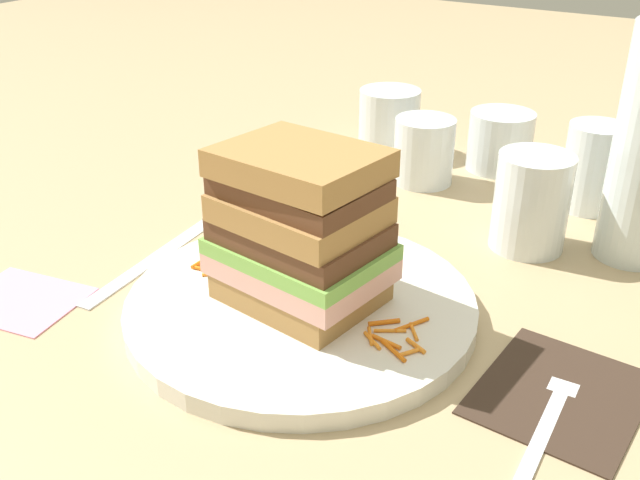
% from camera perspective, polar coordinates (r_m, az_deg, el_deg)
% --- Properties ---
extents(ground_plane, '(3.00, 3.00, 0.00)m').
position_cam_1_polar(ground_plane, '(0.60, -0.88, -6.37)').
color(ground_plane, tan).
extents(main_plate, '(0.29, 0.29, 0.02)m').
position_cam_1_polar(main_plate, '(0.61, -1.49, -5.14)').
color(main_plate, white).
rests_on(main_plate, ground_plane).
extents(sandwich, '(0.14, 0.11, 0.13)m').
position_cam_1_polar(sandwich, '(0.57, -1.57, 0.86)').
color(sandwich, '#A87A42').
rests_on(sandwich, main_plate).
extents(carrot_shred_0, '(0.03, 0.01, 0.00)m').
position_cam_1_polar(carrot_shred_0, '(0.66, -6.92, -1.71)').
color(carrot_shred_0, orange).
rests_on(carrot_shred_0, main_plate).
extents(carrot_shred_1, '(0.02, 0.00, 0.00)m').
position_cam_1_polar(carrot_shred_1, '(0.64, -6.12, -2.37)').
color(carrot_shred_1, orange).
rests_on(carrot_shred_1, main_plate).
extents(carrot_shred_2, '(0.02, 0.02, 0.00)m').
position_cam_1_polar(carrot_shred_2, '(0.66, -7.60, -1.68)').
color(carrot_shred_2, orange).
rests_on(carrot_shred_2, main_plate).
extents(carrot_shred_3, '(0.03, 0.02, 0.00)m').
position_cam_1_polar(carrot_shred_3, '(0.65, -6.54, -1.81)').
color(carrot_shred_3, orange).
rests_on(carrot_shred_3, main_plate).
extents(carrot_shred_4, '(0.03, 0.01, 0.00)m').
position_cam_1_polar(carrot_shred_4, '(0.66, -5.90, -1.60)').
color(carrot_shred_4, orange).
rests_on(carrot_shred_4, main_plate).
extents(carrot_shred_5, '(0.02, 0.01, 0.00)m').
position_cam_1_polar(carrot_shred_5, '(0.64, -8.98, -2.45)').
color(carrot_shred_5, orange).
rests_on(carrot_shred_5, main_plate).
extents(carrot_shred_6, '(0.02, 0.01, 0.00)m').
position_cam_1_polar(carrot_shred_6, '(0.67, -7.24, -1.08)').
color(carrot_shred_6, orange).
rests_on(carrot_shred_6, main_plate).
extents(carrot_shred_7, '(0.00, 0.03, 0.00)m').
position_cam_1_polar(carrot_shred_7, '(0.66, -9.09, -1.61)').
color(carrot_shred_7, orange).
rests_on(carrot_shred_7, main_plate).
extents(carrot_shred_8, '(0.02, 0.02, 0.00)m').
position_cam_1_polar(carrot_shred_8, '(0.64, -8.28, -2.67)').
color(carrot_shred_8, orange).
rests_on(carrot_shred_8, main_plate).
extents(carrot_shred_9, '(0.01, 0.02, 0.00)m').
position_cam_1_polar(carrot_shred_9, '(0.64, -7.55, -2.68)').
color(carrot_shred_9, orange).
rests_on(carrot_shred_9, main_plate).
extents(carrot_shred_10, '(0.02, 0.02, 0.00)m').
position_cam_1_polar(carrot_shred_10, '(0.57, 5.67, -6.80)').
color(carrot_shred_10, orange).
rests_on(carrot_shred_10, main_plate).
extents(carrot_shred_11, '(0.03, 0.02, 0.00)m').
position_cam_1_polar(carrot_shred_11, '(0.54, 5.73, -8.56)').
color(carrot_shred_11, orange).
rests_on(carrot_shred_11, main_plate).
extents(carrot_shred_12, '(0.02, 0.02, 0.00)m').
position_cam_1_polar(carrot_shred_12, '(0.56, 7.30, -7.08)').
color(carrot_shred_12, orange).
rests_on(carrot_shred_12, main_plate).
extents(carrot_shred_13, '(0.02, 0.01, 0.00)m').
position_cam_1_polar(carrot_shred_13, '(0.55, 7.45, -8.15)').
color(carrot_shred_13, orange).
rests_on(carrot_shred_13, main_plate).
extents(carrot_shred_14, '(0.02, 0.02, 0.00)m').
position_cam_1_polar(carrot_shred_14, '(0.55, 4.09, -7.81)').
color(carrot_shred_14, orange).
rests_on(carrot_shred_14, main_plate).
extents(carrot_shred_15, '(0.01, 0.02, 0.00)m').
position_cam_1_polar(carrot_shred_15, '(0.56, 3.93, -7.45)').
color(carrot_shred_15, orange).
rests_on(carrot_shred_15, main_plate).
extents(carrot_shred_16, '(0.01, 0.02, 0.00)m').
position_cam_1_polar(carrot_shred_16, '(0.54, 6.97, -8.66)').
color(carrot_shred_16, orange).
rests_on(carrot_shred_16, main_plate).
extents(carrot_shred_17, '(0.03, 0.01, 0.00)m').
position_cam_1_polar(carrot_shred_17, '(0.55, 5.18, -7.89)').
color(carrot_shred_17, orange).
rests_on(carrot_shred_17, main_plate).
extents(carrot_shred_18, '(0.02, 0.03, 0.00)m').
position_cam_1_polar(carrot_shred_18, '(0.57, 7.14, -6.54)').
color(carrot_shred_18, orange).
rests_on(carrot_shred_18, main_plate).
extents(carrot_shred_19, '(0.02, 0.02, 0.00)m').
position_cam_1_polar(carrot_shred_19, '(0.57, 5.01, -6.39)').
color(carrot_shred_19, orange).
rests_on(carrot_shred_19, main_plate).
extents(napkin_dark, '(0.11, 0.13, 0.00)m').
position_cam_1_polar(napkin_dark, '(0.55, 18.20, -11.25)').
color(napkin_dark, '#38281E').
rests_on(napkin_dark, ground_plane).
extents(fork, '(0.02, 0.17, 0.00)m').
position_cam_1_polar(fork, '(0.53, 17.67, -12.34)').
color(fork, silver).
rests_on(fork, napkin_dark).
extents(knife, '(0.03, 0.20, 0.00)m').
position_cam_1_polar(knife, '(0.71, -12.89, -1.47)').
color(knife, silver).
rests_on(knife, ground_plane).
extents(juice_glass, '(0.07, 0.07, 0.09)m').
position_cam_1_polar(juice_glass, '(0.73, 16.03, 2.37)').
color(juice_glass, white).
rests_on(juice_glass, ground_plane).
extents(empty_tumbler_0, '(0.08, 0.08, 0.08)m').
position_cam_1_polar(empty_tumbler_0, '(0.95, 5.39, 9.23)').
color(empty_tumbler_0, silver).
rests_on(empty_tumbler_0, ground_plane).
extents(empty_tumbler_1, '(0.06, 0.06, 0.09)m').
position_cam_1_polar(empty_tumbler_1, '(0.83, 20.47, 5.33)').
color(empty_tumbler_1, silver).
rests_on(empty_tumbler_1, ground_plane).
extents(empty_tumbler_2, '(0.07, 0.07, 0.08)m').
position_cam_1_polar(empty_tumbler_2, '(0.86, 8.08, 6.88)').
color(empty_tumbler_2, silver).
rests_on(empty_tumbler_2, ground_plane).
extents(empty_tumbler_3, '(0.08, 0.08, 0.07)m').
position_cam_1_polar(empty_tumbler_3, '(0.91, 13.83, 7.49)').
color(empty_tumbler_3, silver).
rests_on(empty_tumbler_3, ground_plane).
extents(napkin_pink, '(0.11, 0.10, 0.00)m').
position_cam_1_polar(napkin_pink, '(0.68, -22.22, -4.32)').
color(napkin_pink, pink).
rests_on(napkin_pink, ground_plane).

